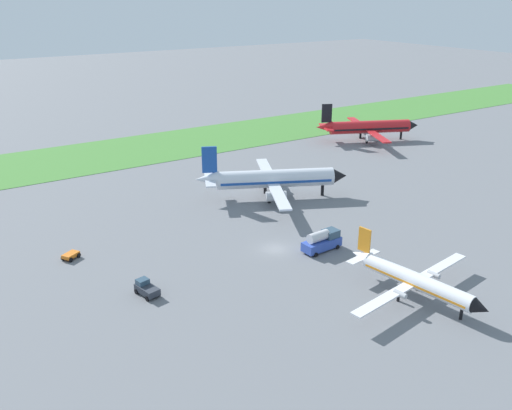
% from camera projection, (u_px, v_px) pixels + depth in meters
% --- Properties ---
extents(ground_plane, '(600.00, 600.00, 0.00)m').
position_uv_depth(ground_plane, '(275.00, 249.00, 85.29)').
color(ground_plane, slate).
extents(grass_taxiway_strip, '(360.00, 28.00, 0.08)m').
position_uv_depth(grass_taxiway_strip, '(124.00, 152.00, 137.27)').
color(grass_taxiway_strip, '#478438').
rests_on(grass_taxiway_strip, ground_plane).
extents(airplane_midfield_jet, '(27.99, 28.10, 10.66)m').
position_uv_depth(airplane_midfield_jet, '(272.00, 179.00, 105.21)').
color(airplane_midfield_jet, silver).
rests_on(airplane_midfield_jet, ground_plane).
extents(airplane_foreground_turboprop, '(23.77, 20.42, 7.14)m').
position_uv_depth(airplane_foreground_turboprop, '(414.00, 280.00, 70.83)').
color(airplane_foreground_turboprop, white).
rests_on(airplane_foreground_turboprop, ground_plane).
extents(airplane_parked_jet_far, '(27.11, 27.25, 10.24)m').
position_uv_depth(airplane_parked_jet_far, '(368.00, 127.00, 146.26)').
color(airplane_parked_jet_far, red).
rests_on(airplane_parked_jet_far, ground_plane).
extents(baggage_cart_near_gate, '(2.94, 2.74, 0.90)m').
position_uv_depth(baggage_cart_near_gate, '(71.00, 255.00, 81.99)').
color(baggage_cart_near_gate, orange).
rests_on(baggage_cart_near_gate, ground_plane).
extents(fuel_truck_midfield, '(6.64, 2.99, 3.29)m').
position_uv_depth(fuel_truck_midfield, '(322.00, 241.00, 84.41)').
color(fuel_truck_midfield, '#334FB2').
rests_on(fuel_truck_midfield, ground_plane).
extents(pushback_tug_by_runway, '(2.65, 3.89, 1.95)m').
position_uv_depth(pushback_tug_by_runway, '(146.00, 288.00, 72.15)').
color(pushback_tug_by_runway, '#2D333D').
rests_on(pushback_tug_by_runway, ground_plane).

